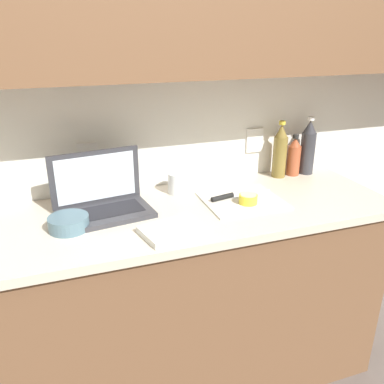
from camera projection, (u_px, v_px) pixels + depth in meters
The scene contains 13 objects.
ground_plane at pixel (161, 380), 1.99m from camera, with size 12.00×12.00×0.00m, color #564C47.
wall_back at pixel (134, 40), 1.62m from camera, with size 5.20×0.38×2.60m.
counter_unit at pixel (154, 303), 1.82m from camera, with size 2.05×0.62×0.90m.
laptop at pixel (102, 199), 1.65m from camera, with size 0.40×0.28×0.24m.
cutting_board at pixel (242, 200), 1.78m from camera, with size 0.33×0.30×0.01m, color silver.
knife at pixel (231, 196), 1.79m from camera, with size 0.31×0.09×0.02m.
lemon_half_cut at pixel (248, 199), 1.73m from camera, with size 0.08×0.08×0.04m.
bottle_green_soda at pixel (280, 152), 2.03m from camera, with size 0.07×0.07×0.29m.
bottle_oil_tall at pixel (294, 157), 2.07m from camera, with size 0.07×0.07×0.21m.
bottle_water_clear at pixel (308, 148), 2.08m from camera, with size 0.07×0.07×0.30m.
measuring_cup at pixel (178, 183), 1.85m from camera, with size 0.11×0.09×0.10m.
bowl_white at pixel (69, 223), 1.52m from camera, with size 0.15×0.15×0.05m.
dish_towel at pixel (172, 230), 1.49m from camera, with size 0.22×0.16×0.02m, color silver.
Camera 1 is at (-0.36, -1.47, 1.60)m, focal length 38.00 mm.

